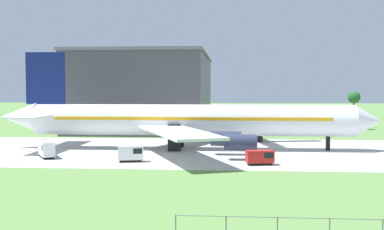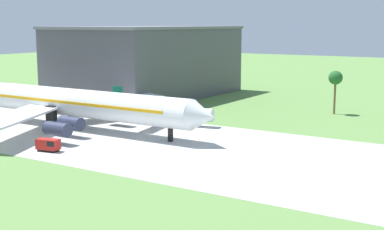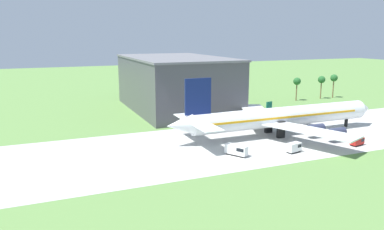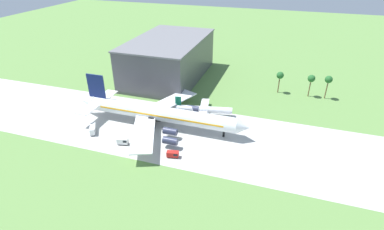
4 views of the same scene
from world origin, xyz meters
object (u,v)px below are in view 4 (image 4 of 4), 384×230
(baggage_tug, at_px, (123,141))
(regional_aircraft, at_px, (203,109))
(catering_van, at_px, (93,129))
(jet_airliner, at_px, (158,113))
(fuel_truck, at_px, (173,154))
(terminal_building, at_px, (169,58))

(baggage_tug, bearing_deg, regional_aircraft, 54.52)
(regional_aircraft, height_order, catering_van, regional_aircraft)
(jet_airliner, distance_m, fuel_truck, 23.67)
(baggage_tug, height_order, catering_van, catering_van)
(fuel_truck, distance_m, terminal_building, 77.73)
(catering_van, distance_m, terminal_building, 66.94)
(baggage_tug, relative_size, catering_van, 0.71)
(regional_aircraft, bearing_deg, fuel_truck, -92.60)
(regional_aircraft, distance_m, catering_van, 47.55)
(baggage_tug, relative_size, fuel_truck, 0.98)
(baggage_tug, height_order, fuel_truck, baggage_tug)
(fuel_truck, bearing_deg, catering_van, 172.06)
(baggage_tug, bearing_deg, jet_airliner, 66.75)
(jet_airliner, xyz_separation_m, terminal_building, (-16.30, 52.25, 5.42))
(jet_airliner, bearing_deg, baggage_tug, -113.25)
(regional_aircraft, distance_m, fuel_truck, 33.34)
(jet_airliner, height_order, regional_aircraft, jet_airliner)
(jet_airliner, xyz_separation_m, baggage_tug, (-7.38, -17.17, -4.31))
(regional_aircraft, distance_m, baggage_tug, 38.91)
(terminal_building, bearing_deg, jet_airliner, -72.67)
(regional_aircraft, xyz_separation_m, fuel_truck, (-1.51, -33.27, -1.52))
(jet_airliner, distance_m, catering_van, 27.18)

